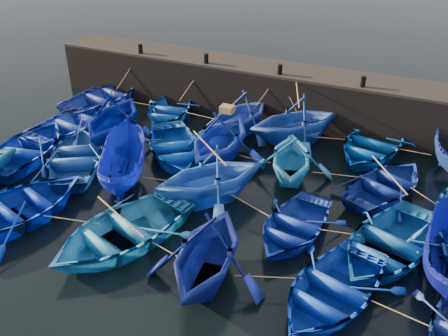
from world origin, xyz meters
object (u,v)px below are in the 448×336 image
at_px(boat_0, 104,97).
at_px(boat_8, 175,147).
at_px(boat_13, 28,148).
at_px(wooden_crate, 227,109).

distance_m(boat_0, boat_8, 7.33).
distance_m(boat_13, wooden_crate, 9.06).
bearing_deg(boat_8, boat_13, 166.61).
xyz_separation_m(boat_0, wooden_crate, (8.82, -3.02, 2.07)).
bearing_deg(wooden_crate, boat_0, 161.12).
bearing_deg(wooden_crate, boat_8, -169.38).
distance_m(boat_8, boat_13, 6.48).
relative_size(boat_8, boat_13, 0.96).
height_order(boat_0, boat_13, same).
bearing_deg(boat_0, boat_8, 161.28).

